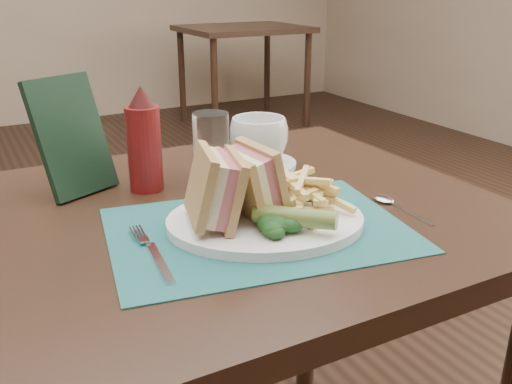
% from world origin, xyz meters
% --- Properties ---
extents(wall_back, '(6.00, 0.00, 6.00)m').
position_xyz_m(wall_back, '(0.00, 3.50, 0.00)').
color(wall_back, tan).
rests_on(wall_back, ground).
extents(table_bg_right, '(0.90, 0.75, 0.75)m').
position_xyz_m(table_bg_right, '(1.67, 2.70, 0.38)').
color(table_bg_right, black).
rests_on(table_bg_right, ground).
extents(placemat, '(0.49, 0.38, 0.00)m').
position_xyz_m(placemat, '(0.01, -0.61, 0.75)').
color(placemat, '#1B5654').
rests_on(placemat, table_main).
extents(plate, '(0.36, 0.33, 0.01)m').
position_xyz_m(plate, '(0.02, -0.60, 0.76)').
color(plate, white).
rests_on(plate, placemat).
extents(sandwich_half_a, '(0.10, 0.13, 0.11)m').
position_xyz_m(sandwich_half_a, '(-0.07, -0.58, 0.82)').
color(sandwich_half_a, tan).
rests_on(sandwich_half_a, plate).
extents(sandwich_half_b, '(0.09, 0.11, 0.11)m').
position_xyz_m(sandwich_half_b, '(-0.01, -0.58, 0.82)').
color(sandwich_half_b, tan).
rests_on(sandwich_half_b, plate).
extents(kale_garnish, '(0.11, 0.08, 0.03)m').
position_xyz_m(kale_garnish, '(0.02, -0.66, 0.78)').
color(kale_garnish, '#143715').
rests_on(kale_garnish, plate).
extents(pickle_spear, '(0.10, 0.11, 0.03)m').
position_xyz_m(pickle_spear, '(0.03, -0.67, 0.79)').
color(pickle_spear, '#516526').
rests_on(pickle_spear, plate).
extents(fries_pile, '(0.18, 0.20, 0.06)m').
position_xyz_m(fries_pile, '(0.09, -0.59, 0.80)').
color(fries_pile, '#E7CA73').
rests_on(fries_pile, plate).
extents(fork, '(0.05, 0.17, 0.01)m').
position_xyz_m(fork, '(-0.16, -0.61, 0.76)').
color(fork, silver).
rests_on(fork, placemat).
extents(spoon, '(0.04, 0.15, 0.01)m').
position_xyz_m(spoon, '(0.25, -0.65, 0.76)').
color(spoon, silver).
rests_on(spoon, table_main).
extents(saucer, '(0.19, 0.19, 0.01)m').
position_xyz_m(saucer, '(0.16, -0.34, 0.76)').
color(saucer, white).
rests_on(saucer, table_main).
extents(coffee_cup, '(0.13, 0.13, 0.09)m').
position_xyz_m(coffee_cup, '(0.16, -0.34, 0.81)').
color(coffee_cup, white).
rests_on(coffee_cup, saucer).
extents(drinking_glass, '(0.08, 0.08, 0.13)m').
position_xyz_m(drinking_glass, '(0.04, -0.38, 0.81)').
color(drinking_glass, silver).
rests_on(drinking_glass, table_main).
extents(ketchup_bottle, '(0.08, 0.08, 0.19)m').
position_xyz_m(ketchup_bottle, '(-0.08, -0.36, 0.84)').
color(ketchup_bottle, '#621011').
rests_on(ketchup_bottle, table_main).
extents(check_presenter, '(0.15, 0.12, 0.20)m').
position_xyz_m(check_presenter, '(-0.19, -0.31, 0.85)').
color(check_presenter, black).
rests_on(check_presenter, table_main).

